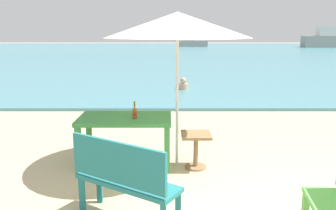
% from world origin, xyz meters
% --- Properties ---
extents(ground_plane, '(120.00, 120.00, 0.00)m').
position_xyz_m(ground_plane, '(0.00, 0.00, 0.00)').
color(ground_plane, '#C6B287').
extents(sea_water, '(120.00, 50.00, 0.08)m').
position_xyz_m(sea_water, '(0.00, 30.00, 0.04)').
color(sea_water, teal).
rests_on(sea_water, ground_plane).
extents(picnic_table_green, '(1.40, 0.80, 0.76)m').
position_xyz_m(picnic_table_green, '(-1.31, 1.40, 0.65)').
color(picnic_table_green, '#3D8C42').
rests_on(picnic_table_green, ground_plane).
extents(beer_bottle_amber, '(0.07, 0.07, 0.26)m').
position_xyz_m(beer_bottle_amber, '(-1.16, 1.30, 0.85)').
color(beer_bottle_amber, brown).
rests_on(beer_bottle_amber, picnic_table_green).
extents(patio_umbrella, '(2.10, 2.10, 2.30)m').
position_xyz_m(patio_umbrella, '(-0.52, 1.33, 2.12)').
color(patio_umbrella, silver).
rests_on(patio_umbrella, ground_plane).
extents(side_table_wood, '(0.44, 0.44, 0.54)m').
position_xyz_m(side_table_wood, '(-0.24, 1.25, 0.35)').
color(side_table_wood, olive).
rests_on(side_table_wood, ground_plane).
extents(bench_teal_center, '(1.21, 0.95, 0.95)m').
position_xyz_m(bench_teal_center, '(-1.13, -0.29, 0.54)').
color(bench_teal_center, '#237275').
rests_on(bench_teal_center, ground_plane).
extents(swimmer_person, '(0.34, 0.34, 0.41)m').
position_xyz_m(swimmer_person, '(-0.14, 8.00, 0.24)').
color(swimmer_person, tan).
rests_on(swimmer_person, sea_water).
extents(boat_tanker, '(6.80, 1.85, 2.47)m').
position_xyz_m(boat_tanker, '(19.46, 39.65, 0.97)').
color(boat_tanker, gray).
rests_on(boat_tanker, sea_water).
extents(boat_barge, '(3.65, 1.00, 1.33)m').
position_xyz_m(boat_barge, '(2.56, 41.44, 0.56)').
color(boat_barge, gray).
rests_on(boat_barge, sea_water).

